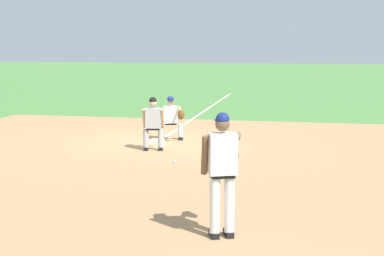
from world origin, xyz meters
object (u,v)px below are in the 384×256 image
(first_baseman, at_px, (171,116))
(baseball, at_px, (175,161))
(first_base_bag, at_px, (157,141))
(pitcher, at_px, (223,167))
(baserunner, at_px, (153,122))

(first_baseman, bearing_deg, baseball, -165.14)
(first_base_bag, xyz_separation_m, pitcher, (-7.45, -3.00, 1.01))
(pitcher, relative_size, baserunner, 1.27)
(baseball, relative_size, pitcher, 0.04)
(baseball, distance_m, baserunner, 1.88)
(first_baseman, xyz_separation_m, baserunner, (-1.64, 0.11, 0.06))
(first_base_bag, relative_size, pitcher, 0.20)
(first_base_bag, bearing_deg, baserunner, -169.77)
(first_base_bag, distance_m, first_baseman, 0.90)
(first_base_bag, distance_m, pitcher, 8.09)
(first_base_bag, bearing_deg, pitcher, -158.07)
(baseball, height_order, first_baseman, first_baseman)
(pitcher, bearing_deg, first_baseman, 18.65)
(baseball, bearing_deg, baserunner, 32.78)
(baseball, relative_size, first_baseman, 0.06)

